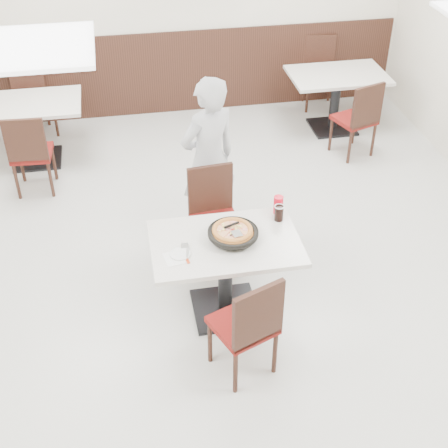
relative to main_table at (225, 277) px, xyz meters
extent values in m
plane|color=#A7A7A3|center=(0.10, 0.50, -0.38)|extent=(7.00, 7.00, 0.00)
cube|color=beige|center=(0.10, 4.00, 1.02)|extent=(6.00, 0.04, 2.80)
cube|color=black|center=(0.10, 3.98, 0.18)|extent=(5.90, 0.03, 1.10)
cylinder|color=black|center=(0.09, -0.04, 0.39)|extent=(0.13, 0.13, 0.04)
cylinder|color=black|center=(0.07, 0.01, 0.42)|extent=(0.39, 0.39, 0.01)
cylinder|color=#BF7A36|center=(0.06, 0.04, 0.44)|extent=(0.36, 0.36, 0.02)
cube|color=white|center=(0.09, -0.03, 0.47)|extent=(0.09, 0.11, 0.00)
cube|color=silver|center=(-0.41, -0.14, 0.38)|extent=(0.20, 0.20, 0.00)
cylinder|color=silver|center=(-0.38, -0.11, 0.38)|extent=(0.17, 0.17, 0.01)
cube|color=white|center=(-0.32, -0.10, 0.39)|extent=(0.04, 0.17, 0.00)
cylinder|color=black|center=(0.49, 0.21, 0.44)|extent=(0.08, 0.08, 0.13)
cylinder|color=red|center=(0.51, 0.31, 0.45)|extent=(0.08, 0.08, 0.16)
imported|color=#B9BABE|center=(0.06, 1.16, 0.45)|extent=(0.71, 0.61, 1.66)
camera|label=1|loc=(-0.72, -3.88, 3.43)|focal=50.00mm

